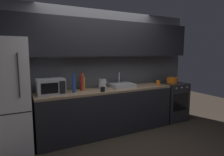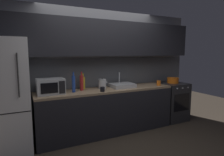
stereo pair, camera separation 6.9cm
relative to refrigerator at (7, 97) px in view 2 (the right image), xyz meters
The scene contains 14 objects.
ground_plane 2.19m from the refrigerator, 27.02° to the right, with size 10.00×10.00×0.00m, color #2D261E.
back_wall 1.90m from the refrigerator, ahead, with size 4.51×0.44×2.50m.
counter_run 1.83m from the refrigerator, ahead, with size 2.77×0.60×0.90m.
refrigerator is the anchor object (origin of this frame).
oven_range 3.52m from the refrigerator, ahead, with size 0.60×0.62×0.90m.
microwave 0.69m from the refrigerator, ahead, with size 0.46×0.35×0.27m.
sink_basin 2.12m from the refrigerator, ahead, with size 0.48×0.38×0.30m.
kettle 1.68m from the refrigerator, ahead, with size 0.19×0.15×0.22m.
wine_bottle_yellow 1.35m from the refrigerator, ahead, with size 0.07×0.07×0.31m.
wine_bottle_red 1.27m from the refrigerator, ahead, with size 0.07×0.07×0.36m.
wine_bottle_blue 1.09m from the refrigerator, ahead, with size 0.06×0.06×0.37m.
mug_orange 2.95m from the refrigerator, ahead, with size 0.09×0.09×0.11m, color orange.
mug_dark 1.58m from the refrigerator, ahead, with size 0.09×0.09×0.09m, color black.
cooking_pot 3.49m from the refrigerator, ahead, with size 0.27×0.27×0.13m.
Camera 2 is at (-1.55, -2.48, 1.61)m, focal length 30.37 mm.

